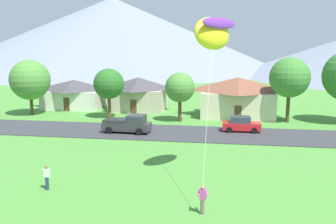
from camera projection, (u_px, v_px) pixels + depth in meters
road_strip at (170, 133)px, 41.14m from camera, size 160.00×7.66×0.08m
mountain_east_ridge at (146, 45)px, 169.20m from camera, size 75.88×75.88×19.88m
mountain_central_ridge at (113, 34)px, 152.71m from camera, size 135.85×135.85×28.81m
house_leftmost at (238, 96)px, 50.61m from camera, size 10.36×7.54×5.33m
house_left_center at (139, 93)px, 55.84m from camera, size 8.38×7.13×4.89m
house_right_center at (75, 93)px, 57.55m from camera, size 9.42×6.66×4.36m
tree_near_left at (180, 88)px, 46.66m from camera, size 3.76×3.76×6.24m
tree_left_of_center at (30, 80)px, 51.22m from camera, size 5.51×5.51×7.64m
tree_center at (290, 78)px, 46.00m from camera, size 4.98×4.98×8.14m
tree_near_right at (109, 84)px, 49.04m from camera, size 4.04×4.04×6.59m
parked_car_red_mid_west at (241, 124)px, 41.56m from camera, size 4.24×2.16×1.68m
pickup_truck_charcoal_west_side at (128, 124)px, 40.98m from camera, size 5.29×2.52×1.99m
kite_flyer_with_kite at (213, 34)px, 25.10m from camera, size 3.37×8.07×11.53m
watcher_person at (47, 177)px, 24.79m from camera, size 0.56×0.24×1.68m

